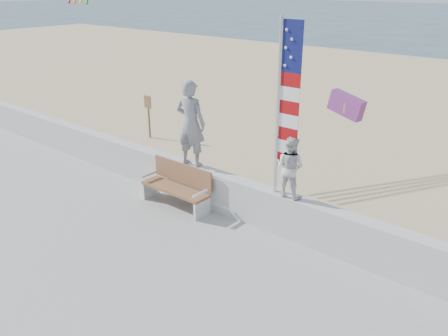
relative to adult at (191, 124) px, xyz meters
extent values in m
plane|color=#2B4857|center=(0.96, -2.00, -2.09)|extent=(220.00, 220.00, 0.00)
cube|color=tan|center=(0.96, 7.00, -2.05)|extent=(90.00, 40.00, 0.08)
cube|color=beige|center=(0.96, 0.00, -1.46)|extent=(30.00, 0.35, 0.90)
imported|color=gray|center=(0.00, 0.00, 0.00)|extent=(0.82, 0.62, 2.01)
imported|color=silver|center=(2.70, 0.00, -0.38)|extent=(0.62, 0.49, 1.25)
cube|color=brown|center=(-0.03, -0.55, -1.47)|extent=(1.80, 0.50, 0.06)
cube|color=#91603F|center=(-0.03, -0.28, -1.16)|extent=(1.80, 0.05, 0.50)
cube|color=white|center=(-0.88, -0.55, -1.71)|extent=(0.06, 0.50, 0.40)
cube|color=silver|center=(-0.88, -0.60, -1.31)|extent=(0.06, 0.45, 0.05)
cube|color=white|center=(0.82, -0.55, -1.71)|extent=(0.06, 0.50, 0.40)
cube|color=white|center=(0.82, -0.60, -1.31)|extent=(0.06, 0.45, 0.05)
cylinder|color=silver|center=(2.36, 0.00, 0.74)|extent=(0.08, 0.08, 3.50)
cube|color=#0F1451|center=(2.60, 0.00, 1.94)|extent=(0.44, 0.02, 0.95)
cube|color=#9E0A0C|center=(2.60, 0.00, -0.25)|extent=(0.44, 0.02, 0.26)
cube|color=white|center=(2.60, 0.00, 0.02)|extent=(0.44, 0.02, 0.26)
cube|color=#9E0A0C|center=(2.60, 0.00, 0.28)|extent=(0.44, 0.02, 0.26)
cube|color=white|center=(2.60, 0.00, 0.54)|extent=(0.44, 0.02, 0.26)
cube|color=#9E0A0C|center=(2.60, 0.00, 0.81)|extent=(0.44, 0.02, 0.26)
cube|color=white|center=(2.60, 0.00, 1.07)|extent=(0.44, 0.02, 0.26)
cube|color=#9E0A0C|center=(2.60, 0.00, 1.34)|extent=(0.44, 0.02, 0.26)
sphere|color=white|center=(2.48, -0.02, 1.59)|extent=(0.06, 0.06, 0.06)
sphere|color=white|center=(2.60, -0.02, 1.75)|extent=(0.06, 0.06, 0.06)
sphere|color=white|center=(2.48, -0.02, 1.91)|extent=(0.06, 0.06, 0.06)
sphere|color=white|center=(2.60, -0.02, 2.07)|extent=(0.06, 0.06, 0.06)
sphere|color=white|center=(2.48, -0.02, 2.23)|extent=(0.06, 0.06, 0.06)
cube|color=red|center=(2.83, 2.02, 0.50)|extent=(0.92, 0.37, 0.61)
cube|color=yellow|center=(2.98, 2.02, 0.45)|extent=(0.32, 0.24, 0.23)
cylinder|color=brown|center=(-4.64, 2.77, -1.41)|extent=(0.07, 0.07, 1.20)
cube|color=olive|center=(-4.64, 2.75, -0.76)|extent=(0.32, 0.03, 0.42)
camera|label=1|loc=(7.28, -7.52, 3.09)|focal=38.00mm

